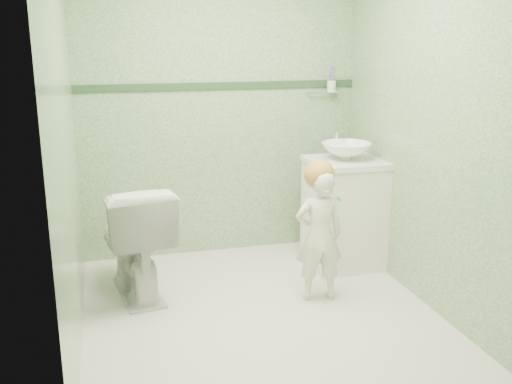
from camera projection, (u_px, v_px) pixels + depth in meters
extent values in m
plane|color=beige|center=(262.00, 316.00, 3.71)|extent=(2.50, 2.50, 0.00)
cube|color=gray|center=(220.00, 105.00, 4.56)|extent=(2.20, 0.04, 2.40)
cube|color=gray|center=(350.00, 178.00, 2.23)|extent=(2.20, 0.04, 2.40)
cube|color=gray|center=(65.00, 137.00, 3.12)|extent=(0.04, 2.50, 2.40)
cube|color=gray|center=(431.00, 122.00, 3.67)|extent=(0.04, 2.50, 2.40)
cube|color=#27452C|center=(220.00, 86.00, 4.51)|extent=(2.20, 0.02, 0.05)
cube|color=white|center=(344.00, 215.00, 4.46)|extent=(0.52, 0.50, 0.80)
cube|color=white|center=(346.00, 162.00, 4.36)|extent=(0.54, 0.52, 0.04)
imported|color=white|center=(346.00, 151.00, 4.34)|extent=(0.37, 0.37, 0.13)
cylinder|color=silver|center=(336.00, 139.00, 4.51)|extent=(0.03, 0.03, 0.18)
cylinder|color=silver|center=(339.00, 130.00, 4.44)|extent=(0.02, 0.12, 0.02)
cylinder|color=silver|center=(323.00, 92.00, 4.70)|extent=(0.26, 0.02, 0.02)
cylinder|color=silver|center=(331.00, 86.00, 4.68)|extent=(0.07, 0.07, 0.09)
cylinder|color=#7856BD|center=(332.00, 77.00, 4.65)|extent=(0.01, 0.01, 0.17)
cylinder|color=blue|center=(330.00, 77.00, 4.66)|extent=(0.01, 0.01, 0.17)
cylinder|color=#DC374D|center=(333.00, 77.00, 4.68)|extent=(0.01, 0.01, 0.17)
imported|color=white|center=(135.00, 239.00, 3.95)|extent=(0.55, 0.83, 0.79)
imported|color=white|center=(319.00, 236.00, 3.86)|extent=(0.34, 0.24, 0.89)
sphere|color=#BA7F38|center=(319.00, 175.00, 3.77)|extent=(0.20, 0.20, 0.20)
cylinder|color=#0A8981|center=(339.00, 199.00, 3.67)|extent=(0.08, 0.13, 0.06)
cube|color=white|center=(327.00, 191.00, 3.70)|extent=(0.03, 0.03, 0.02)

